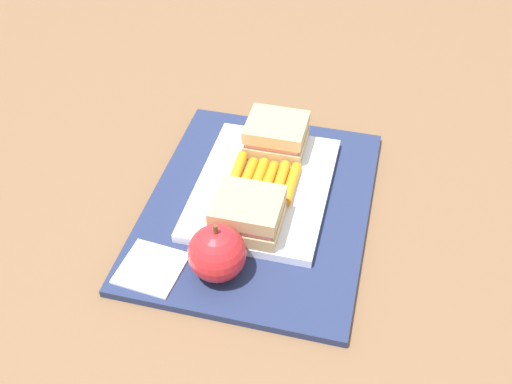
# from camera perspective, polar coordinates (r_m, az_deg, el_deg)

# --- Properties ---
(ground_plane) EXTENTS (2.40, 2.40, 0.00)m
(ground_plane) POSITION_cam_1_polar(r_m,az_deg,el_deg) (0.80, 0.21, -1.60)
(ground_plane) COLOR brown
(lunchbag_mat) EXTENTS (0.36, 0.28, 0.01)m
(lunchbag_mat) POSITION_cam_1_polar(r_m,az_deg,el_deg) (0.80, 0.22, -1.34)
(lunchbag_mat) COLOR navy
(lunchbag_mat) RESTS_ON ground_plane
(food_tray) EXTENTS (0.23, 0.17, 0.01)m
(food_tray) POSITION_cam_1_polar(r_m,az_deg,el_deg) (0.81, 0.64, 0.42)
(food_tray) COLOR white
(food_tray) RESTS_ON lunchbag_mat
(sandwich_half_left) EXTENTS (0.07, 0.08, 0.04)m
(sandwich_half_left) POSITION_cam_1_polar(r_m,az_deg,el_deg) (0.85, 1.88, 5.29)
(sandwich_half_left) COLOR tan
(sandwich_half_left) RESTS_ON food_tray
(sandwich_half_right) EXTENTS (0.07, 0.08, 0.04)m
(sandwich_half_right) POSITION_cam_1_polar(r_m,az_deg,el_deg) (0.73, -0.76, -1.98)
(sandwich_half_right) COLOR tan
(sandwich_half_right) RESTS_ON food_tray
(carrot_sticks_bundle) EXTENTS (0.08, 0.09, 0.02)m
(carrot_sticks_bundle) POSITION_cam_1_polar(r_m,az_deg,el_deg) (0.80, 0.66, 1.12)
(carrot_sticks_bundle) COLOR orange
(carrot_sticks_bundle) RESTS_ON food_tray
(apple) EXTENTS (0.07, 0.07, 0.08)m
(apple) POSITION_cam_1_polar(r_m,az_deg,el_deg) (0.69, -3.61, -5.65)
(apple) COLOR red
(apple) RESTS_ON lunchbag_mat
(paper_napkin) EXTENTS (0.08, 0.08, 0.00)m
(paper_napkin) POSITION_cam_1_polar(r_m,az_deg,el_deg) (0.73, -9.63, -6.92)
(paper_napkin) COLOR white
(paper_napkin) RESTS_ON lunchbag_mat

